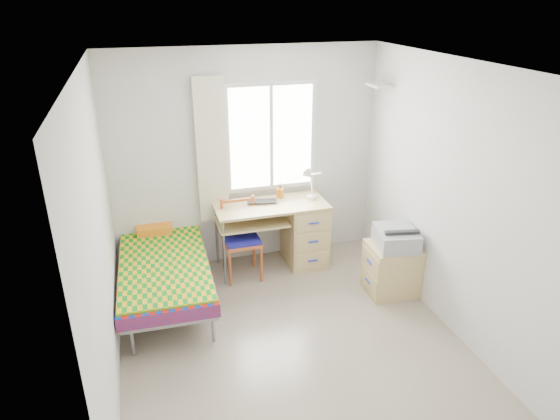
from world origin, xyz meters
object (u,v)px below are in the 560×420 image
object	(u,v)px
desk	(299,229)
chair	(241,234)
bed	(163,261)
cabinet	(391,269)
printer	(396,237)

from	to	relation	value
desk	chair	bearing A→B (deg)	-172.90
bed	chair	world-z (taller)	chair
desk	cabinet	xyz separation A→B (m)	(0.77, -0.93, -0.16)
bed	printer	xyz separation A→B (m)	(2.45, -0.66, 0.26)
chair	bed	bearing A→B (deg)	-168.95
desk	cabinet	size ratio (longest dim) A/B	2.28
desk	chair	xyz separation A→B (m)	(-0.74, -0.09, 0.09)
chair	printer	bearing A→B (deg)	-30.23
printer	cabinet	bearing A→B (deg)	145.25
desk	cabinet	world-z (taller)	desk
bed	desk	distance (m)	1.69
bed	cabinet	bearing A→B (deg)	-13.37
desk	printer	bearing A→B (deg)	-50.29
cabinet	chair	bearing A→B (deg)	153.51
desk	cabinet	bearing A→B (deg)	-50.37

